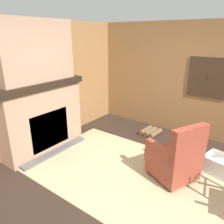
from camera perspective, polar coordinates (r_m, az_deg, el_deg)
The scene contains 11 objects.
ground_plane at distance 3.37m, azimuth 7.22°, elevation -20.03°, with size 14.00×14.00×0.00m, color #2D2119.
wood_panel_wall_left at distance 4.36m, azimuth -20.56°, elevation 6.05°, with size 0.06×5.31×2.42m.
wood_panel_wall_back at distance 4.93m, azimuth 21.78°, elevation 7.39°, with size 5.31×0.09×2.42m.
fireplace_hearth at distance 4.30m, azimuth -17.74°, elevation -1.27°, with size 0.66×1.68×1.36m.
chimney_breast at distance 4.06m, azimuth -19.65°, elevation 14.82°, with size 0.39×1.39×1.04m.
area_rug at distance 3.60m, azimuth 7.65°, elevation -16.95°, with size 3.75×2.04×0.01m.
armchair at distance 3.51m, azimuth 16.19°, elevation -11.78°, with size 0.84×0.83×0.97m.
firewood_stack at distance 5.03m, azimuth 9.99°, elevation -5.10°, with size 0.40×0.46×0.12m.
laundry_basket at distance 4.02m, azimuth 26.74°, elevation -12.47°, with size 0.59×0.50×0.29m.
oil_lamp_vase at distance 3.87m, azimuth -25.81°, elevation 7.57°, with size 0.12×0.12×0.29m.
storage_case at distance 4.45m, azimuth -14.01°, elevation 9.88°, with size 0.13×0.23×0.15m.
Camera 1 is at (1.20, -2.30, 2.15)m, focal length 35.00 mm.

